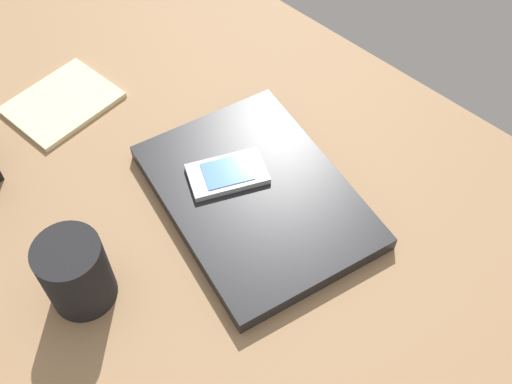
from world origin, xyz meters
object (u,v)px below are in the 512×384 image
Objects in this scene: laptop_closed at (256,196)px; notepad at (62,103)px; pen_cup at (76,273)px; cell_phone_on_laptop at (227,174)px.

laptop_closed reaches higher than notepad.
cell_phone_on_laptop is at bearing -91.58° from pen_cup.
notepad is at bearing 27.87° from laptop_closed.
laptop_closed is at bearing -168.63° from cell_phone_on_laptop.
laptop_closed is 3.09× the size of pen_cup.
pen_cup reaches higher than notepad.
laptop_closed is 4.92cm from cell_phone_on_laptop.
pen_cup is at bearing 93.17° from laptop_closed.
pen_cup is at bearing 88.42° from cell_phone_on_laptop.
laptop_closed is 25.54cm from pen_cup.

